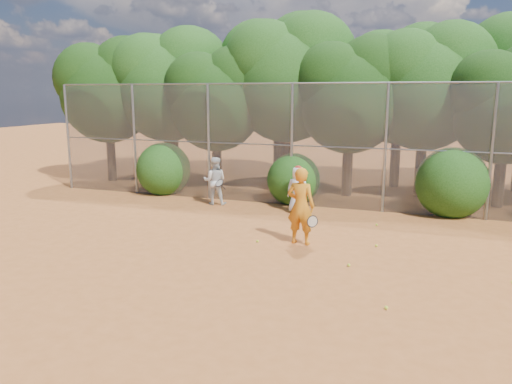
% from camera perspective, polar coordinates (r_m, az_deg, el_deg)
% --- Properties ---
extents(ground, '(80.00, 80.00, 0.00)m').
position_cam_1_polar(ground, '(11.03, 0.55, -8.39)').
color(ground, '#A95A26').
rests_on(ground, ground).
extents(fence_back, '(20.05, 0.09, 4.03)m').
position_cam_1_polar(fence_back, '(16.28, 7.10, 5.38)').
color(fence_back, gray).
rests_on(fence_back, ground).
extents(tree_0, '(4.38, 3.81, 6.00)m').
position_cam_1_polar(tree_0, '(21.98, -16.44, 11.45)').
color(tree_0, black).
rests_on(tree_0, ground).
extents(tree_1, '(4.64, 4.03, 6.35)m').
position_cam_1_polar(tree_1, '(21.06, -10.00, 12.39)').
color(tree_1, black).
rests_on(tree_1, ground).
extents(tree_2, '(3.99, 3.47, 5.47)m').
position_cam_1_polar(tree_2, '(19.31, -4.42, 10.91)').
color(tree_2, black).
rests_on(tree_2, ground).
extents(tree_3, '(4.89, 4.26, 6.70)m').
position_cam_1_polar(tree_3, '(19.41, 3.77, 13.32)').
color(tree_3, black).
rests_on(tree_3, ground).
extents(tree_4, '(4.19, 3.64, 5.73)m').
position_cam_1_polar(tree_4, '(18.27, 10.89, 11.26)').
color(tree_4, black).
rests_on(tree_4, ground).
extents(tree_5, '(4.51, 3.92, 6.17)m').
position_cam_1_polar(tree_5, '(18.86, 19.01, 11.74)').
color(tree_5, black).
rests_on(tree_5, ground).
extents(tree_6, '(3.86, 3.36, 5.29)m').
position_cam_1_polar(tree_6, '(17.98, 26.89, 9.33)').
color(tree_6, black).
rests_on(tree_6, ground).
extents(tree_9, '(4.83, 4.20, 6.62)m').
position_cam_1_polar(tree_9, '(23.56, -9.37, 12.71)').
color(tree_9, black).
rests_on(tree_9, ground).
extents(tree_10, '(5.15, 4.48, 7.06)m').
position_cam_1_polar(tree_10, '(21.81, 2.82, 13.72)').
color(tree_10, black).
rests_on(tree_10, ground).
extents(tree_11, '(4.64, 4.03, 6.35)m').
position_cam_1_polar(tree_11, '(20.50, 16.26, 12.15)').
color(tree_11, black).
rests_on(tree_11, ground).
extents(bush_0, '(2.00, 2.00, 2.00)m').
position_cam_1_polar(bush_0, '(18.85, -10.52, 2.85)').
color(bush_0, '#194210').
rests_on(bush_0, ground).
extents(bush_1, '(1.80, 1.80, 1.80)m').
position_cam_1_polar(bush_1, '(16.94, 4.31, 1.73)').
color(bush_1, '#194210').
rests_on(bush_1, ground).
extents(bush_2, '(2.20, 2.20, 2.20)m').
position_cam_1_polar(bush_2, '(16.34, 21.49, 1.32)').
color(bush_2, '#194210').
rests_on(bush_2, ground).
extents(player_yellow, '(0.84, 0.57, 1.93)m').
position_cam_1_polar(player_yellow, '(12.36, 5.14, -1.61)').
color(player_yellow, orange).
rests_on(player_yellow, ground).
extents(player_teen, '(0.72, 0.47, 1.50)m').
position_cam_1_polar(player_teen, '(15.59, 4.79, 0.30)').
color(player_teen, white).
rests_on(player_teen, ground).
extents(player_white, '(0.94, 0.85, 1.60)m').
position_cam_1_polar(player_white, '(16.75, -4.73, 1.27)').
color(player_white, silver).
rests_on(player_white, ground).
extents(ball_0, '(0.07, 0.07, 0.07)m').
position_cam_1_polar(ball_0, '(11.13, 10.56, -8.22)').
color(ball_0, '#B5D226').
rests_on(ball_0, ground).
extents(ball_1, '(0.07, 0.07, 0.07)m').
position_cam_1_polar(ball_1, '(12.63, 13.59, -5.97)').
color(ball_1, '#B5D226').
rests_on(ball_1, ground).
extents(ball_2, '(0.07, 0.07, 0.07)m').
position_cam_1_polar(ball_2, '(9.21, 14.66, -12.67)').
color(ball_2, '#B5D226').
rests_on(ball_2, ground).
extents(ball_4, '(0.07, 0.07, 0.07)m').
position_cam_1_polar(ball_4, '(12.63, 0.17, -5.64)').
color(ball_4, '#B5D226').
rests_on(ball_4, ground).
extents(ball_5, '(0.07, 0.07, 0.07)m').
position_cam_1_polar(ball_5, '(14.56, 13.63, -3.66)').
color(ball_5, '#B5D226').
rests_on(ball_5, ground).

